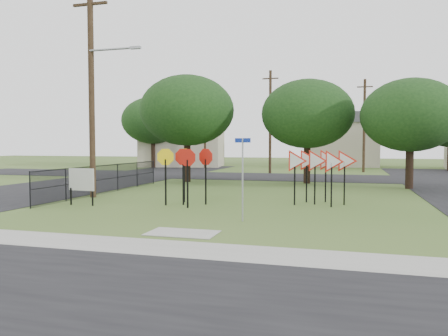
# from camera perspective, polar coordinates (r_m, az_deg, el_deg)

# --- Properties ---
(ground) EXTENTS (140.00, 140.00, 0.00)m
(ground) POSITION_cam_1_polar(r_m,az_deg,el_deg) (14.95, -2.11, -6.75)
(ground) COLOR #3C5A22
(street_near) EXTENTS (60.00, 8.00, 0.02)m
(street_near) POSITION_cam_1_polar(r_m,az_deg,el_deg) (7.22, -25.79, -17.87)
(street_near) COLOR black
(street_near) RESTS_ON ground
(sidewalk) EXTENTS (30.00, 1.60, 0.02)m
(sidewalk) POSITION_cam_1_polar(r_m,az_deg,el_deg) (11.11, -8.88, -10.20)
(sidewalk) COLOR gray
(sidewalk) RESTS_ON ground
(planting_strip) EXTENTS (30.00, 0.80, 0.02)m
(planting_strip) POSITION_cam_1_polar(r_m,az_deg,el_deg) (10.06, -11.78, -11.64)
(planting_strip) COLOR #3C5A22
(planting_strip) RESTS_ON ground
(street_left) EXTENTS (8.00, 50.00, 0.02)m
(street_left) POSITION_cam_1_polar(r_m,az_deg,el_deg) (29.27, -18.70, -2.06)
(street_left) COLOR black
(street_left) RESTS_ON ground
(street_far) EXTENTS (60.00, 8.00, 0.02)m
(street_far) POSITION_cam_1_polar(r_m,az_deg,el_deg) (34.41, 8.17, -1.18)
(street_far) COLOR black
(street_far) RESTS_ON ground
(curb_pad) EXTENTS (2.00, 1.20, 0.02)m
(curb_pad) POSITION_cam_1_polar(r_m,az_deg,el_deg) (12.73, -5.46, -8.46)
(curb_pad) COLOR gray
(curb_pad) RESTS_ON ground
(street_name_sign) EXTENTS (0.56, 0.15, 2.77)m
(street_name_sign) POSITION_cam_1_polar(r_m,az_deg,el_deg) (14.43, 2.45, -0.71)
(street_name_sign) COLOR #95979D
(street_name_sign) RESTS_ON ground
(stop_sign_cluster) EXTENTS (2.26, 1.89, 2.40)m
(stop_sign_cluster) POSITION_cam_1_polar(r_m,az_deg,el_deg) (18.44, -5.08, 0.69)
(stop_sign_cluster) COLOR black
(stop_sign_cluster) RESTS_ON ground
(yield_sign_cluster) EXTENTS (3.05, 1.96, 2.39)m
(yield_sign_cluster) POSITION_cam_1_polar(r_m,az_deg,el_deg) (18.99, 12.39, 0.61)
(yield_sign_cluster) COLOR black
(yield_sign_cluster) RESTS_ON ground
(info_board) EXTENTS (1.25, 0.14, 1.56)m
(info_board) POSITION_cam_1_polar(r_m,az_deg,el_deg) (19.23, -18.13, -1.60)
(info_board) COLOR black
(info_board) RESTS_ON ground
(utility_pole_main) EXTENTS (3.55, 0.33, 10.00)m
(utility_pole_main) POSITION_cam_1_polar(r_m,az_deg,el_deg) (22.09, -16.79, 9.87)
(utility_pole_main) COLOR #3E2C1D
(utility_pole_main) RESTS_ON ground
(far_pole_a) EXTENTS (1.40, 0.24, 9.00)m
(far_pole_a) POSITION_cam_1_polar(r_m,az_deg,el_deg) (38.63, 6.05, 6.11)
(far_pole_a) COLOR #3E2C1D
(far_pole_a) RESTS_ON ground
(far_pole_b) EXTENTS (1.40, 0.24, 8.50)m
(far_pole_b) POSITION_cam_1_polar(r_m,az_deg,el_deg) (42.08, 17.84, 5.39)
(far_pole_b) COLOR #3E2C1D
(far_pole_b) RESTS_ON ground
(far_pole_c) EXTENTS (1.40, 0.24, 9.00)m
(far_pole_c) POSITION_cam_1_polar(r_m,az_deg,el_deg) (46.40, -2.50, 5.62)
(far_pole_c) COLOR #3E2C1D
(far_pole_c) RESTS_ON ground
(fence_run) EXTENTS (0.05, 11.55, 1.50)m
(fence_run) POSITION_cam_1_polar(r_m,az_deg,el_deg) (23.69, -15.08, -1.30)
(fence_run) COLOR black
(fence_run) RESTS_ON ground
(house_left) EXTENTS (10.58, 8.88, 7.20)m
(house_left) POSITION_cam_1_polar(r_m,az_deg,el_deg) (51.48, -5.34, 4.30)
(house_left) COLOR #B8AE94
(house_left) RESTS_ON ground
(house_mid) EXTENTS (8.40, 8.40, 6.20)m
(house_mid) POSITION_cam_1_polar(r_m,az_deg,el_deg) (54.03, 15.24, 3.62)
(house_mid) COLOR #B8AE94
(house_mid) RESTS_ON ground
(tree_near_left) EXTENTS (6.40, 6.40, 7.27)m
(tree_near_left) POSITION_cam_1_polar(r_m,az_deg,el_deg) (30.02, -4.85, 7.48)
(tree_near_left) COLOR black
(tree_near_left) RESTS_ON ground
(tree_near_mid) EXTENTS (6.00, 6.00, 6.80)m
(tree_near_mid) POSITION_cam_1_polar(r_m,az_deg,el_deg) (29.20, 10.85, 6.94)
(tree_near_mid) COLOR black
(tree_near_mid) RESTS_ON ground
(tree_near_right) EXTENTS (5.60, 5.60, 6.33)m
(tree_near_right) POSITION_cam_1_polar(r_m,az_deg,el_deg) (27.29, 23.20, 6.35)
(tree_near_right) COLOR black
(tree_near_right) RESTS_ON ground
(tree_far_left) EXTENTS (6.80, 6.80, 7.73)m
(tree_far_left) POSITION_cam_1_polar(r_m,az_deg,el_deg) (48.64, -9.27, 6.14)
(tree_far_left) COLOR black
(tree_far_left) RESTS_ON ground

